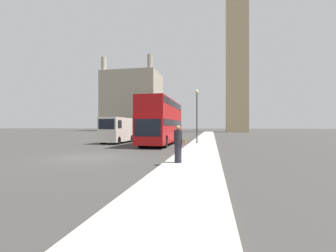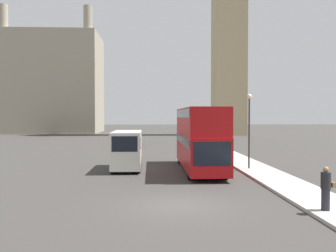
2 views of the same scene
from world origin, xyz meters
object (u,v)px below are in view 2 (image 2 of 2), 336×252
(white_van, at_px, (127,149))
(pedestrian, at_px, (326,188))
(street_lamp, at_px, (249,119))
(parked_sedan, at_px, (133,140))
(red_double_decker_bus, at_px, (199,136))

(white_van, height_order, pedestrian, white_van)
(white_van, relative_size, street_lamp, 0.99)
(white_van, bearing_deg, pedestrian, -55.62)
(parked_sedan, bearing_deg, white_van, -88.57)
(pedestrian, height_order, parked_sedan, pedestrian)
(pedestrian, height_order, street_lamp, street_lamp)
(red_double_decker_bus, bearing_deg, pedestrian, -74.07)
(street_lamp, xyz_separation_m, parked_sedan, (-9.19, 23.64, -2.98))
(red_double_decker_bus, distance_m, pedestrian, 12.46)
(pedestrian, xyz_separation_m, parked_sedan, (-9.10, 35.38, -0.35))
(street_lamp, distance_m, parked_sedan, 25.54)
(white_van, distance_m, parked_sedan, 22.95)
(street_lamp, bearing_deg, pedestrian, -90.47)
(red_double_decker_bus, xyz_separation_m, parked_sedan, (-5.70, 23.48, -1.78))
(pedestrian, relative_size, parked_sedan, 0.39)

